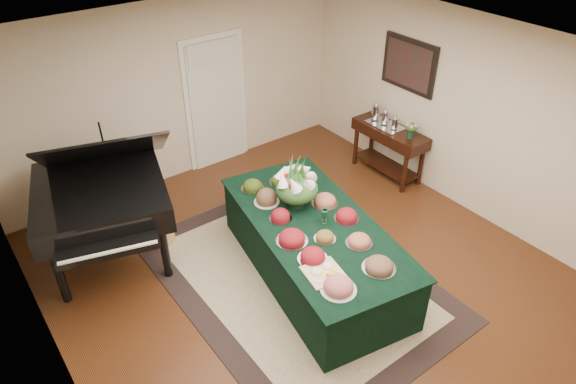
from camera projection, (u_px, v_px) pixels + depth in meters
ground at (303, 273)px, 6.30m from camera, size 6.00×6.00×0.00m
area_rug at (294, 279)px, 6.22m from camera, size 2.63×3.68×0.01m
kitchen_doorway at (216, 103)px, 7.99m from camera, size 1.05×0.07×2.10m
buffet_table at (314, 249)px, 6.10m from camera, size 1.76×2.93×0.76m
food_platters at (310, 219)px, 5.89m from camera, size 1.33×2.33×0.15m
cutting_board at (323, 270)px, 5.20m from camera, size 0.43×0.43×0.10m
green_goblets at (325, 216)px, 5.87m from camera, size 0.10×0.10×0.18m
floral_centerpiece at (297, 184)px, 6.02m from camera, size 0.53×0.53×0.53m
grand_piano at (101, 196)px, 6.07m from camera, size 1.97×2.09×1.82m
wicker_basket at (161, 234)px, 6.76m from camera, size 0.37×0.37×0.23m
mahogany_sideboard at (389, 139)px, 7.87m from camera, size 0.45×1.24×0.81m
tea_service at (384, 118)px, 7.80m from camera, size 0.34×0.58×0.30m
pink_bouquet at (411, 128)px, 7.42m from camera, size 0.20×0.20×0.25m
wall_painting at (409, 65)px, 7.35m from camera, size 0.05×0.95×0.75m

